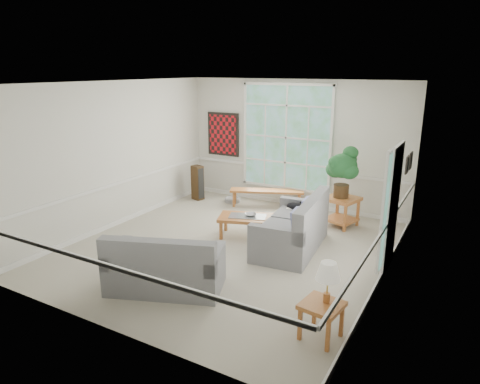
# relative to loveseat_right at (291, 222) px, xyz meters

# --- Properties ---
(floor) EXTENTS (5.50, 6.00, 0.01)m
(floor) POSITION_rel_loveseat_right_xyz_m (-0.99, -0.54, -0.51)
(floor) COLOR #A8A190
(floor) RESTS_ON ground
(ceiling) EXTENTS (5.50, 6.00, 0.02)m
(ceiling) POSITION_rel_loveseat_right_xyz_m (-0.99, -0.54, 2.49)
(ceiling) COLOR white
(ceiling) RESTS_ON ground
(wall_back) EXTENTS (5.50, 0.02, 3.00)m
(wall_back) POSITION_rel_loveseat_right_xyz_m (-0.99, 2.46, 0.99)
(wall_back) COLOR silver
(wall_back) RESTS_ON ground
(wall_front) EXTENTS (5.50, 0.02, 3.00)m
(wall_front) POSITION_rel_loveseat_right_xyz_m (-0.99, -3.54, 0.99)
(wall_front) COLOR silver
(wall_front) RESTS_ON ground
(wall_left) EXTENTS (0.02, 6.00, 3.00)m
(wall_left) POSITION_rel_loveseat_right_xyz_m (-3.74, -0.54, 0.99)
(wall_left) COLOR silver
(wall_left) RESTS_ON ground
(wall_right) EXTENTS (0.02, 6.00, 3.00)m
(wall_right) POSITION_rel_loveseat_right_xyz_m (1.76, -0.54, 0.99)
(wall_right) COLOR silver
(wall_right) RESTS_ON ground
(window_back) EXTENTS (2.30, 0.08, 2.40)m
(window_back) POSITION_rel_loveseat_right_xyz_m (-1.19, 2.42, 1.14)
(window_back) COLOR white
(window_back) RESTS_ON wall_back
(entry_door) EXTENTS (0.08, 0.90, 2.10)m
(entry_door) POSITION_rel_loveseat_right_xyz_m (1.72, 0.06, 0.54)
(entry_door) COLOR white
(entry_door) RESTS_ON floor
(door_sidelight) EXTENTS (0.08, 0.26, 1.90)m
(door_sidelight) POSITION_rel_loveseat_right_xyz_m (1.72, -0.57, 0.64)
(door_sidelight) COLOR white
(door_sidelight) RESTS_ON wall_right
(wall_art) EXTENTS (0.90, 0.06, 1.10)m
(wall_art) POSITION_rel_loveseat_right_xyz_m (-2.94, 2.41, 1.09)
(wall_art) COLOR maroon
(wall_art) RESTS_ON wall_back
(wall_frame_near) EXTENTS (0.04, 0.26, 0.32)m
(wall_frame_near) POSITION_rel_loveseat_right_xyz_m (1.72, 1.21, 1.04)
(wall_frame_near) COLOR black
(wall_frame_near) RESTS_ON wall_right
(wall_frame_far) EXTENTS (0.04, 0.26, 0.32)m
(wall_frame_far) POSITION_rel_loveseat_right_xyz_m (1.72, 1.61, 1.04)
(wall_frame_far) COLOR black
(wall_frame_far) RESTS_ON wall_right
(loveseat_right) EXTENTS (1.16, 1.96, 1.02)m
(loveseat_right) POSITION_rel_loveseat_right_xyz_m (0.00, 0.00, 0.00)
(loveseat_right) COLOR slate
(loveseat_right) RESTS_ON floor
(loveseat_front) EXTENTS (1.90, 1.43, 0.92)m
(loveseat_front) POSITION_rel_loveseat_right_xyz_m (-1.07, -2.32, -0.05)
(loveseat_front) COLOR slate
(loveseat_front) RESTS_ON floor
(coffee_table) EXTENTS (1.27, 0.96, 0.42)m
(coffee_table) POSITION_rel_loveseat_right_xyz_m (-0.97, 0.11, -0.30)
(coffee_table) COLOR #AA622E
(coffee_table) RESTS_ON floor
(pewter_bowl) EXTENTS (0.38, 0.38, 0.07)m
(pewter_bowl) POSITION_rel_loveseat_right_xyz_m (-0.93, 0.16, -0.05)
(pewter_bowl) COLOR gray
(pewter_bowl) RESTS_ON coffee_table
(window_bench) EXTENTS (1.75, 1.02, 0.41)m
(window_bench) POSITION_rel_loveseat_right_xyz_m (-1.48, 2.03, -0.30)
(window_bench) COLOR #AA622E
(window_bench) RESTS_ON floor
(end_table) EXTENTS (0.78, 0.78, 0.63)m
(end_table) POSITION_rel_loveseat_right_xyz_m (0.47, 1.62, -0.19)
(end_table) COLOR #AA622E
(end_table) RESTS_ON floor
(houseplant) EXTENTS (0.65, 0.65, 1.10)m
(houseplant) POSITION_rel_loveseat_right_xyz_m (0.43, 1.61, 0.67)
(houseplant) COLOR #1E5528
(houseplant) RESTS_ON end_table
(side_table) EXTENTS (0.53, 0.53, 0.48)m
(side_table) POSITION_rel_loveseat_right_xyz_m (1.41, -2.38, -0.27)
(side_table) COLOR #AA622E
(side_table) RESTS_ON floor
(table_lamp) EXTENTS (0.42, 0.42, 0.53)m
(table_lamp) POSITION_rel_loveseat_right_xyz_m (1.44, -2.32, 0.24)
(table_lamp) COLOR white
(table_lamp) RESTS_ON side_table
(pet_bed) EXTENTS (0.51, 0.51, 0.12)m
(pet_bed) POSITION_rel_loveseat_right_xyz_m (-2.38, 1.93, -0.45)
(pet_bed) COLOR gray
(pet_bed) RESTS_ON floor
(floor_speaker) EXTENTS (0.32, 0.28, 0.88)m
(floor_speaker) POSITION_rel_loveseat_right_xyz_m (-3.28, 1.70, -0.07)
(floor_speaker) COLOR #362311
(floor_speaker) RESTS_ON floor
(cat) EXTENTS (0.42, 0.33, 0.18)m
(cat) POSITION_rel_loveseat_right_xyz_m (-0.18, 0.65, 0.10)
(cat) COLOR black
(cat) RESTS_ON loveseat_right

